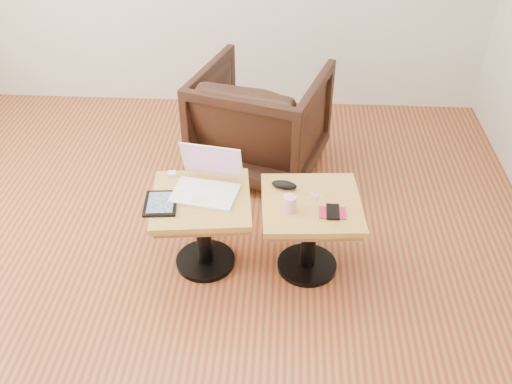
# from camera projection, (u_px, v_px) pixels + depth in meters

# --- Properties ---
(room_shell) EXTENTS (4.52, 4.52, 2.71)m
(room_shell) POSITION_uv_depth(u_px,v_px,m) (143.00, 61.00, 2.48)
(room_shell) COLOR maroon
(room_shell) RESTS_ON ground
(side_table_left) EXTENTS (0.59, 0.59, 0.49)m
(side_table_left) POSITION_uv_depth(u_px,v_px,m) (202.00, 215.00, 3.19)
(side_table_left) COLOR black
(side_table_left) RESTS_ON ground
(side_table_right) EXTENTS (0.57, 0.57, 0.49)m
(side_table_right) POSITION_uv_depth(u_px,v_px,m) (310.00, 219.00, 3.16)
(side_table_right) COLOR black
(side_table_right) RESTS_ON ground
(laptop) EXTENTS (0.40, 0.36, 0.24)m
(laptop) POSITION_uv_depth(u_px,v_px,m) (207.00, 183.00, 3.14)
(laptop) COLOR white
(laptop) RESTS_ON side_table_left
(tablet) EXTENTS (0.20, 0.24, 0.02)m
(tablet) POSITION_uv_depth(u_px,v_px,m) (161.00, 203.00, 3.06)
(tablet) COLOR black
(tablet) RESTS_ON side_table_left
(charging_adapter) EXTENTS (0.05, 0.05, 0.03)m
(charging_adapter) POSITION_uv_depth(u_px,v_px,m) (172.00, 174.00, 3.27)
(charging_adapter) COLOR white
(charging_adapter) RESTS_ON side_table_left
(glasses_case) EXTENTS (0.15, 0.09, 0.04)m
(glasses_case) POSITION_uv_depth(u_px,v_px,m) (284.00, 185.00, 3.17)
(glasses_case) COLOR black
(glasses_case) RESTS_ON side_table_right
(striped_cup) EXTENTS (0.09, 0.09, 0.09)m
(striped_cup) POSITION_uv_depth(u_px,v_px,m) (290.00, 204.00, 3.00)
(striped_cup) COLOR #E75178
(striped_cup) RESTS_ON side_table_right
(earbuds_tangle) EXTENTS (0.07, 0.06, 0.01)m
(earbuds_tangle) POSITION_uv_depth(u_px,v_px,m) (316.00, 196.00, 3.12)
(earbuds_tangle) COLOR white
(earbuds_tangle) RESTS_ON side_table_right
(phone_on_sleeve) EXTENTS (0.15, 0.13, 0.02)m
(phone_on_sleeve) POSITION_uv_depth(u_px,v_px,m) (333.00, 212.00, 3.00)
(phone_on_sleeve) COLOR maroon
(phone_on_sleeve) RESTS_ON side_table_right
(armchair) EXTENTS (1.04, 1.06, 0.77)m
(armchair) POSITION_uv_depth(u_px,v_px,m) (261.00, 121.00, 4.01)
(armchair) COLOR black
(armchair) RESTS_ON ground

